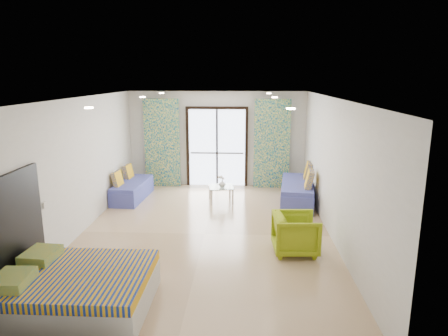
{
  "coord_description": "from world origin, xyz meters",
  "views": [
    {
      "loc": [
        0.77,
        -7.51,
        3.1
      ],
      "look_at": [
        0.34,
        0.95,
        1.15
      ],
      "focal_mm": 32.0,
      "sensor_mm": 36.0,
      "label": 1
    }
  ],
  "objects_px": {
    "bed": "(77,289)",
    "daybed_left": "(132,189)",
    "armchair": "(296,232)",
    "coffee_table": "(221,188)",
    "daybed_right": "(298,191)"
  },
  "relations": [
    {
      "from": "daybed_right",
      "to": "armchair",
      "type": "relative_size",
      "value": 2.57
    },
    {
      "from": "daybed_left",
      "to": "armchair",
      "type": "bearing_deg",
      "value": -35.02
    },
    {
      "from": "daybed_right",
      "to": "armchair",
      "type": "bearing_deg",
      "value": -91.2
    },
    {
      "from": "bed",
      "to": "daybed_left",
      "type": "relative_size",
      "value": 1.12
    },
    {
      "from": "bed",
      "to": "armchair",
      "type": "relative_size",
      "value": 2.41
    },
    {
      "from": "coffee_table",
      "to": "armchair",
      "type": "distance_m",
      "value": 3.29
    },
    {
      "from": "daybed_left",
      "to": "coffee_table",
      "type": "bearing_deg",
      "value": 0.45
    },
    {
      "from": "bed",
      "to": "armchair",
      "type": "distance_m",
      "value": 3.72
    },
    {
      "from": "bed",
      "to": "daybed_left",
      "type": "xyz_separation_m",
      "value": [
        -0.64,
        4.98,
        -0.02
      ]
    },
    {
      "from": "daybed_left",
      "to": "coffee_table",
      "type": "height_order",
      "value": "daybed_left"
    },
    {
      "from": "daybed_left",
      "to": "armchair",
      "type": "distance_m",
      "value": 4.89
    },
    {
      "from": "armchair",
      "to": "bed",
      "type": "bearing_deg",
      "value": 118.16
    },
    {
      "from": "daybed_left",
      "to": "coffee_table",
      "type": "distance_m",
      "value": 2.32
    },
    {
      "from": "bed",
      "to": "coffee_table",
      "type": "bearing_deg",
      "value": 70.91
    },
    {
      "from": "daybed_right",
      "to": "coffee_table",
      "type": "height_order",
      "value": "daybed_right"
    }
  ]
}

